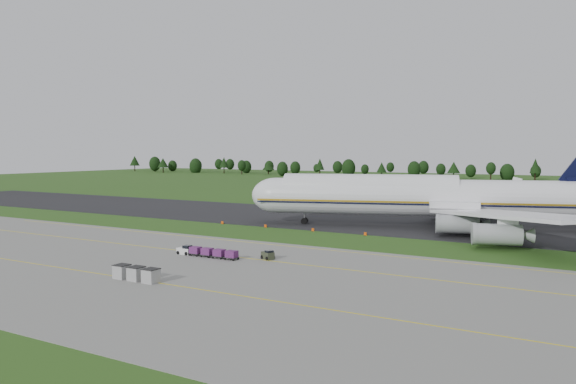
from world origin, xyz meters
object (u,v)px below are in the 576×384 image
Objects in this scene: aircraft at (428,197)px; baggage_train at (206,252)px; uld_row at (136,273)px; edge_markers at (289,228)px; utility_cart at (268,256)px.

aircraft is 7.32× the size of baggage_train.
baggage_train is at bearing 97.54° from uld_row.
uld_row is at bearing -105.05° from aircraft.
baggage_train is 31.80m from edge_markers.
utility_cart is (-10.56, -45.21, -5.77)m from aircraft.
baggage_train is 16.48m from uld_row.
edge_markers is (-23.38, -16.62, -6.06)m from aircraft.
edge_markers is at bearing 114.15° from utility_cart.
utility_cart is at bearing 70.63° from uld_row.
uld_row is (-6.79, -19.30, 0.35)m from utility_cart.
baggage_train is at bearing -161.67° from utility_cart.
aircraft is 12.03× the size of uld_row.
baggage_train is 9.43m from utility_cart.
aircraft is 46.79m from utility_cart.
aircraft is 29.32m from edge_markers.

